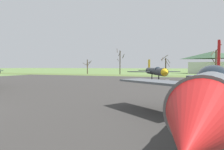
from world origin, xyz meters
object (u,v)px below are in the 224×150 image
at_px(jet_fighter_front_left, 215,85).
at_px(jet_fighter_rear_center, 155,71).
at_px(info_placard_rear_center, 167,82).
at_px(visitor_building, 212,63).

height_order(jet_fighter_front_left, jet_fighter_rear_center, jet_fighter_front_left).
relative_size(info_placard_rear_center, visitor_building, 0.05).
bearing_deg(jet_fighter_rear_center, jet_fighter_front_left, -77.39).
bearing_deg(jet_fighter_rear_center, info_placard_rear_center, -70.35).
distance_m(jet_fighter_front_left, jet_fighter_rear_center, 27.70).
relative_size(jet_fighter_front_left, jet_fighter_rear_center, 1.08).
xyz_separation_m(jet_fighter_rear_center, info_placard_rear_center, (2.75, -7.71, -1.39)).
distance_m(jet_fighter_front_left, info_placard_rear_center, 19.65).
height_order(jet_fighter_front_left, info_placard_rear_center, jet_fighter_front_left).
bearing_deg(info_placard_rear_center, jet_fighter_rear_center, 109.65).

